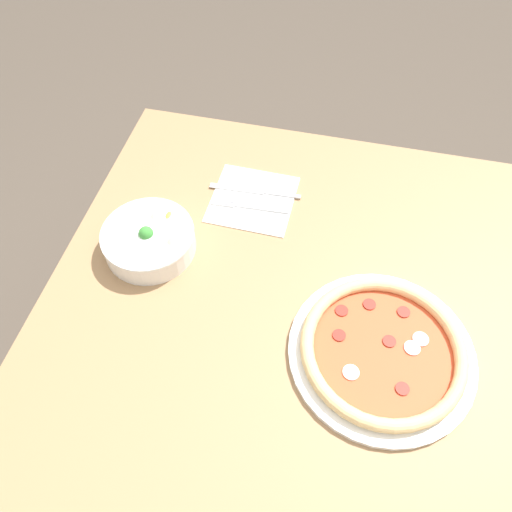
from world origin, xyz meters
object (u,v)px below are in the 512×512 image
Objects in this scene: bowl at (149,239)px; knife at (259,192)px; fork at (251,207)px; pizza at (383,349)px.

bowl is 0.29m from knife.
pizza is at bearing 134.75° from fork.
fork is 0.05m from knife.
pizza reaches higher than fork.
pizza is 1.77× the size of bowl.
fork is at bearing 47.51° from pizza.
bowl is 1.08× the size of fork.
pizza is at bearing -105.11° from bowl.
pizza reaches higher than knife.
knife is at bearing -42.38° from bowl.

